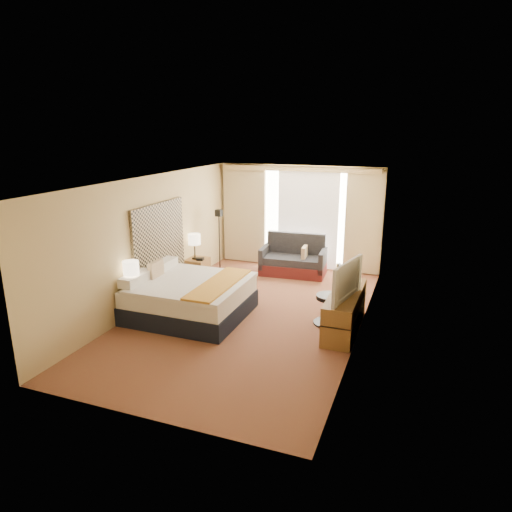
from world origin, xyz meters
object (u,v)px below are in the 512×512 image
(loveseat, at_px, (294,261))
(floor_lamp, at_px, (219,228))
(desk_chair, at_px, (332,299))
(media_dresser, at_px, (345,311))
(lamp_right, at_px, (194,240))
(lamp_left, at_px, (131,268))
(nightstand_left, at_px, (135,308))
(bed, at_px, (190,297))
(nightstand_right, at_px, (198,270))
(television, at_px, (341,279))

(loveseat, relative_size, floor_lamp, 1.03)
(loveseat, xyz_separation_m, desk_chair, (1.48, -2.65, 0.17))
(media_dresser, bearing_deg, desk_chair, 151.37)
(lamp_right, bearing_deg, loveseat, 35.06)
(floor_lamp, bearing_deg, media_dresser, -33.17)
(desk_chair, height_order, lamp_left, lamp_left)
(desk_chair, relative_size, lamp_left, 1.81)
(nightstand_left, relative_size, media_dresser, 0.31)
(media_dresser, height_order, lamp_right, lamp_right)
(bed, relative_size, loveseat, 1.28)
(nightstand_right, xyz_separation_m, media_dresser, (3.70, -1.45, 0.07))
(media_dresser, distance_m, lamp_right, 4.04)
(media_dresser, distance_m, floor_lamp, 4.27)
(loveseat, bearing_deg, television, -65.41)
(media_dresser, xyz_separation_m, floor_lamp, (-3.52, 2.30, 0.77))
(floor_lamp, xyz_separation_m, lamp_left, (-0.23, -3.30, -0.09))
(nightstand_left, xyz_separation_m, desk_chair, (3.44, 1.19, 0.22))
(loveseat, height_order, television, television)
(lamp_right, bearing_deg, television, -24.56)
(lamp_right, bearing_deg, bed, -65.31)
(floor_lamp, bearing_deg, desk_chair, -33.51)
(bed, bearing_deg, television, 2.78)
(media_dresser, distance_m, bed, 2.92)
(bed, bearing_deg, floor_lamp, 102.99)
(media_dresser, bearing_deg, loveseat, 121.92)
(media_dresser, height_order, bed, bed)
(bed, bearing_deg, loveseat, 70.28)
(nightstand_left, bearing_deg, lamp_right, 90.64)
(media_dresser, relative_size, desk_chair, 1.63)
(bed, xyz_separation_m, floor_lamp, (-0.63, 2.72, 0.75))
(lamp_left, xyz_separation_m, television, (3.70, 0.72, 0.01))
(nightstand_right, xyz_separation_m, desk_chair, (3.44, -1.31, 0.22))
(nightstand_left, xyz_separation_m, television, (3.65, 0.77, 0.75))
(floor_lamp, relative_size, desk_chair, 1.43)
(floor_lamp, height_order, television, floor_lamp)
(desk_chair, bearing_deg, floor_lamp, 124.72)
(bed, distance_m, lamp_left, 1.23)
(floor_lamp, relative_size, lamp_right, 2.63)
(nightstand_right, distance_m, loveseat, 2.38)
(bed, height_order, lamp_right, lamp_right)
(floor_lamp, bearing_deg, lamp_right, -102.98)
(bed, distance_m, loveseat, 3.41)
(desk_chair, xyz_separation_m, lamp_right, (-3.47, 1.25, 0.52))
(loveseat, distance_m, floor_lamp, 2.01)
(nightstand_right, height_order, floor_lamp, floor_lamp)
(desk_chair, distance_m, television, 0.72)
(nightstand_right, height_order, desk_chair, desk_chair)
(loveseat, height_order, lamp_right, lamp_right)
(nightstand_right, bearing_deg, desk_chair, -20.82)
(nightstand_left, height_order, media_dresser, media_dresser)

